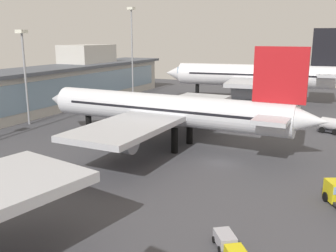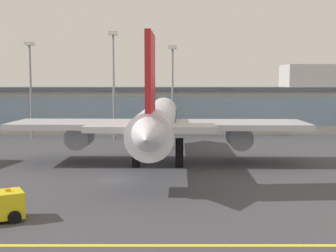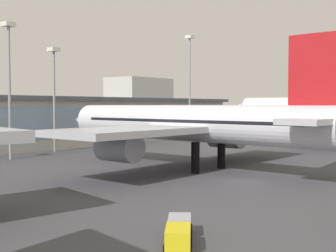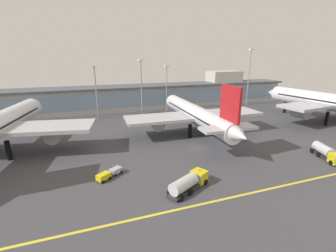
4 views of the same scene
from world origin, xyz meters
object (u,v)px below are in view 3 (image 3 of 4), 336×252
at_px(baggage_tug_near, 179,231).
at_px(apron_light_mast_west, 9,69).
at_px(apron_light_mast_centre, 190,73).
at_px(apron_light_mast_east, 54,82).
at_px(airliner_near_right, 191,124).

distance_m(baggage_tug_near, apron_light_mast_west, 53.15).
height_order(baggage_tug_near, apron_light_mast_west, apron_light_mast_west).
relative_size(baggage_tug_near, apron_light_mast_centre, 0.21).
height_order(apron_light_mast_west, apron_light_mast_east, apron_light_mast_west).
distance_m(apron_light_mast_west, apron_light_mast_centre, 52.89).
relative_size(apron_light_mast_west, apron_light_mast_centre, 0.83).
relative_size(apron_light_mast_centre, apron_light_mast_east, 1.35).
bearing_deg(airliner_near_right, baggage_tug_near, 126.07).
distance_m(airliner_near_right, baggage_tug_near, 34.41).
bearing_deg(airliner_near_right, apron_light_mast_east, -2.52).
distance_m(apron_light_mast_centre, apron_light_mast_east, 40.84).
bearing_deg(apron_light_mast_centre, apron_light_mast_east, 177.63).
xyz_separation_m(airliner_near_right, baggage_tug_near, (-27.99, -19.30, -5.32)).
relative_size(baggage_tug_near, apron_light_mast_east, 0.28).
bearing_deg(baggage_tug_near, airliner_near_right, 178.86).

